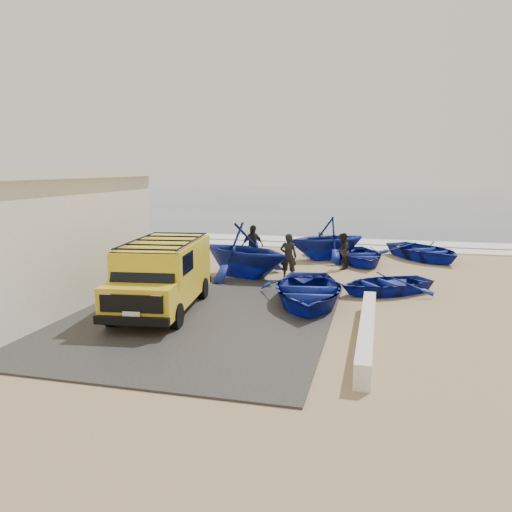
# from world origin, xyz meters

# --- Properties ---
(ground) EXTENTS (160.00, 160.00, 0.00)m
(ground) POSITION_xyz_m (0.00, 0.00, 0.00)
(ground) COLOR tan
(slab) EXTENTS (12.00, 10.00, 0.05)m
(slab) POSITION_xyz_m (-2.00, -2.00, 0.03)
(slab) COLOR #373533
(slab) RESTS_ON ground
(ocean) EXTENTS (180.00, 88.00, 0.01)m
(ocean) POSITION_xyz_m (0.00, 56.00, 0.00)
(ocean) COLOR #385166
(ocean) RESTS_ON ground
(surf_line) EXTENTS (180.00, 1.60, 0.06)m
(surf_line) POSITION_xyz_m (0.00, 12.00, 0.03)
(surf_line) COLOR white
(surf_line) RESTS_ON ground
(surf_wash) EXTENTS (180.00, 2.20, 0.04)m
(surf_wash) POSITION_xyz_m (0.00, 14.50, 0.02)
(surf_wash) COLOR white
(surf_wash) RESTS_ON ground
(parapet) EXTENTS (0.35, 6.00, 0.55)m
(parapet) POSITION_xyz_m (5.00, -3.00, 0.28)
(parapet) COLOR silver
(parapet) RESTS_ON ground
(van) EXTENTS (2.57, 5.23, 2.15)m
(van) POSITION_xyz_m (-1.12, -1.66, 1.16)
(van) COLOR yellow
(van) RESTS_ON ground
(boat_near_left) EXTENTS (3.83, 4.93, 0.94)m
(boat_near_left) POSITION_xyz_m (3.05, 0.03, 0.47)
(boat_near_left) COLOR navy
(boat_near_left) RESTS_ON ground
(boat_near_right) EXTENTS (4.16, 3.90, 0.70)m
(boat_near_right) POSITION_xyz_m (5.45, 2.09, 0.35)
(boat_near_right) COLOR navy
(boat_near_right) RESTS_ON ground
(boat_mid_left) EXTENTS (5.30, 5.06, 2.18)m
(boat_mid_left) POSITION_xyz_m (0.02, 3.49, 1.09)
(boat_mid_left) COLOR navy
(boat_mid_left) RESTS_ON ground
(boat_mid_right) EXTENTS (3.72, 4.49, 0.81)m
(boat_mid_right) POSITION_xyz_m (4.36, 7.48, 0.40)
(boat_mid_right) COLOR navy
(boat_mid_right) RESTS_ON ground
(boat_far_left) EXTENTS (5.09, 4.96, 2.04)m
(boat_far_left) POSITION_xyz_m (2.78, 8.25, 1.02)
(boat_far_left) COLOR navy
(boat_far_left) RESTS_ON ground
(boat_far_right) EXTENTS (5.01, 5.28, 0.89)m
(boat_far_right) POSITION_xyz_m (7.27, 9.23, 0.45)
(boat_far_right) COLOR navy
(boat_far_right) RESTS_ON ground
(fisherman_front) EXTENTS (0.69, 0.49, 1.80)m
(fisherman_front) POSITION_xyz_m (1.79, 3.58, 0.90)
(fisherman_front) COLOR black
(fisherman_front) RESTS_ON ground
(fisherman_middle) EXTENTS (0.72, 0.86, 1.57)m
(fisherman_middle) POSITION_xyz_m (3.69, 6.04, 0.79)
(fisherman_middle) COLOR black
(fisherman_middle) RESTS_ON ground
(fisherman_back) EXTENTS (1.09, 1.09, 1.86)m
(fisherman_back) POSITION_xyz_m (-0.18, 5.58, 0.93)
(fisherman_back) COLOR black
(fisherman_back) RESTS_ON ground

